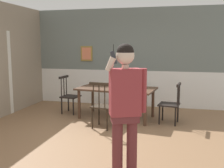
# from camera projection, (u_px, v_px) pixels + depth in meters

# --- Properties ---
(ground_plane) EXTENTS (6.38, 6.38, 0.00)m
(ground_plane) POSITION_uv_depth(u_px,v_px,m) (98.00, 137.00, 5.11)
(ground_plane) COLOR #846042
(room_back_partition) EXTENTS (5.51, 0.17, 2.78)m
(room_back_partition) POSITION_uv_depth(u_px,v_px,m) (127.00, 59.00, 7.71)
(room_back_partition) COLOR slate
(room_back_partition) RESTS_ON ground_plane
(dining_table) EXTENTS (1.92, 1.19, 0.74)m
(dining_table) POSITION_uv_depth(u_px,v_px,m) (116.00, 91.00, 6.39)
(dining_table) COLOR #4C3323
(dining_table) RESTS_ON ground_plane
(chair_near_window) EXTENTS (0.43, 0.43, 0.94)m
(chair_near_window) POSITION_uv_depth(u_px,v_px,m) (127.00, 93.00, 7.23)
(chair_near_window) COLOR #2D2319
(chair_near_window) RESTS_ON ground_plane
(chair_by_doorway) EXTENTS (0.50, 0.50, 0.92)m
(chair_by_doorway) POSITION_uv_depth(u_px,v_px,m) (171.00, 104.00, 5.96)
(chair_by_doorway) COLOR black
(chair_by_doorway) RESTS_ON ground_plane
(chair_at_table_head) EXTENTS (0.47, 0.47, 1.00)m
(chair_at_table_head) POSITION_uv_depth(u_px,v_px,m) (102.00, 106.00, 5.62)
(chair_at_table_head) COLOR #2D2319
(chair_at_table_head) RESTS_ON ground_plane
(chair_opposite_corner) EXTENTS (0.47, 0.47, 0.96)m
(chair_opposite_corner) POSITION_uv_depth(u_px,v_px,m) (69.00, 95.00, 6.89)
(chair_opposite_corner) COLOR black
(chair_opposite_corner) RESTS_ON ground_plane
(person_figure) EXTENTS (0.51, 0.35, 1.77)m
(person_figure) POSITION_uv_depth(u_px,v_px,m) (125.00, 102.00, 3.43)
(person_figure) COLOR brown
(person_figure) RESTS_ON ground_plane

